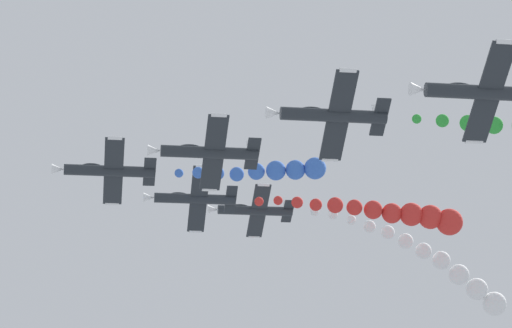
{
  "coord_description": "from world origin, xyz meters",
  "views": [
    {
      "loc": [
        -97.62,
        14.39,
        61.34
      ],
      "look_at": [
        0.0,
        0.0,
        86.07
      ],
      "focal_mm": 73.92,
      "sensor_mm": 36.0,
      "label": 1
    }
  ],
  "objects_px": {
    "airplane_left_inner": "(208,152)",
    "airplane_right_inner": "(193,199)",
    "airplane_right_outer": "(254,210)",
    "airplane_trailing": "(481,92)",
    "airplane_left_outer": "(332,115)",
    "airplane_lead": "(108,171)"
  },
  "relations": [
    {
      "from": "airplane_right_inner",
      "to": "airplane_right_outer",
      "type": "distance_m",
      "value": 11.97
    },
    {
      "from": "airplane_left_outer",
      "to": "airplane_right_outer",
      "type": "distance_m",
      "value": 40.24
    },
    {
      "from": "airplane_right_outer",
      "to": "airplane_trailing",
      "type": "distance_m",
      "value": 51.48
    },
    {
      "from": "airplane_left_inner",
      "to": "airplane_right_inner",
      "type": "height_order",
      "value": "airplane_right_inner"
    },
    {
      "from": "airplane_right_inner",
      "to": "airplane_trailing",
      "type": "bearing_deg",
      "value": -156.67
    },
    {
      "from": "airplane_left_inner",
      "to": "airplane_right_inner",
      "type": "xyz_separation_m",
      "value": [
        20.47,
        -0.5,
        0.03
      ]
    },
    {
      "from": "airplane_left_inner",
      "to": "airplane_trailing",
      "type": "height_order",
      "value": "airplane_trailing"
    },
    {
      "from": "airplane_lead",
      "to": "airplane_right_outer",
      "type": "relative_size",
      "value": 1.0
    },
    {
      "from": "airplane_lead",
      "to": "airplane_left_inner",
      "type": "bearing_deg",
      "value": -138.57
    },
    {
      "from": "airplane_left_outer",
      "to": "airplane_left_inner",
      "type": "bearing_deg",
      "value": 40.27
    },
    {
      "from": "airplane_left_outer",
      "to": "airplane_trailing",
      "type": "relative_size",
      "value": 1.0
    },
    {
      "from": "airplane_right_inner",
      "to": "airplane_trailing",
      "type": "relative_size",
      "value": 1.0
    },
    {
      "from": "airplane_trailing",
      "to": "airplane_left_inner",
      "type": "bearing_deg",
      "value": 41.07
    },
    {
      "from": "airplane_right_outer",
      "to": "airplane_trailing",
      "type": "xyz_separation_m",
      "value": [
        -50.51,
        -9.94,
        -0.85
      ]
    },
    {
      "from": "airplane_trailing",
      "to": "airplane_lead",
      "type": "bearing_deg",
      "value": 41.19
    },
    {
      "from": "airplane_lead",
      "to": "airplane_left_outer",
      "type": "relative_size",
      "value": 1.0
    },
    {
      "from": "airplane_right_inner",
      "to": "airplane_left_outer",
      "type": "height_order",
      "value": "airplane_left_outer"
    },
    {
      "from": "airplane_right_inner",
      "to": "airplane_trailing",
      "type": "xyz_separation_m",
      "value": [
        -41.66,
        -17.97,
        -0.15
      ]
    },
    {
      "from": "airplane_left_inner",
      "to": "airplane_right_inner",
      "type": "distance_m",
      "value": 20.47
    },
    {
      "from": "airplane_right_inner",
      "to": "airplane_trailing",
      "type": "height_order",
      "value": "airplane_right_inner"
    },
    {
      "from": "airplane_lead",
      "to": "airplane_left_outer",
      "type": "xyz_separation_m",
      "value": [
        -21.14,
        -18.27,
        0.31
      ]
    },
    {
      "from": "airplane_right_outer",
      "to": "airplane_left_outer",
      "type": "bearing_deg",
      "value": -178.97
    }
  ]
}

